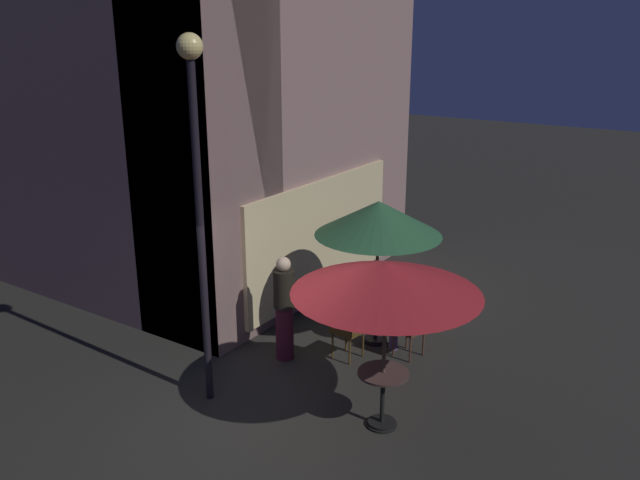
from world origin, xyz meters
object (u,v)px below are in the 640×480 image
(patio_umbrella_1, at_px, (387,279))
(patron_standing_1, at_px, (284,308))
(cafe_table_1, at_px, (383,389))
(patron_seated_0, at_px, (407,314))
(street_lamp_near_corner, at_px, (197,165))
(cafe_table_0, at_px, (376,310))
(cafe_chair_1, at_px, (344,328))
(patio_umbrella_0, at_px, (378,219))
(cafe_chair_0, at_px, (414,325))

(patio_umbrella_1, xyz_separation_m, patron_standing_1, (0.78, 2.13, -1.19))
(cafe_table_1, distance_m, patron_seated_0, 2.03)
(street_lamp_near_corner, distance_m, cafe_table_0, 4.04)
(street_lamp_near_corner, xyz_separation_m, patron_seated_0, (2.65, -1.68, -2.59))
(cafe_chair_1, xyz_separation_m, patron_standing_1, (-0.46, 0.80, 0.31))
(patio_umbrella_0, distance_m, patron_seated_0, 1.53)
(cafe_chair_1, bearing_deg, cafe_table_0, -0.00)
(cafe_table_1, xyz_separation_m, cafe_chair_1, (1.25, 1.34, -0.00))
(patron_standing_1, bearing_deg, patio_umbrella_0, -145.57)
(cafe_chair_0, height_order, patron_seated_0, patron_seated_0)
(cafe_table_0, xyz_separation_m, patron_seated_0, (-0.13, -0.61, 0.14))
(cafe_chair_0, distance_m, patron_standing_1, 2.01)
(cafe_table_0, distance_m, cafe_table_1, 2.40)
(cafe_table_0, xyz_separation_m, patron_standing_1, (-1.27, 0.89, 0.29))
(cafe_table_0, height_order, cafe_table_1, cafe_table_1)
(street_lamp_near_corner, bearing_deg, patron_standing_1, -6.80)
(street_lamp_near_corner, bearing_deg, cafe_table_0, -21.07)
(street_lamp_near_corner, relative_size, cafe_table_0, 6.30)
(patio_umbrella_0, height_order, cafe_chair_0, patio_umbrella_0)
(patio_umbrella_1, bearing_deg, cafe_table_1, 0.00)
(cafe_table_0, bearing_deg, street_lamp_near_corner, 158.93)
(patio_umbrella_0, distance_m, cafe_chair_1, 1.76)
(cafe_table_0, height_order, patron_standing_1, patron_standing_1)
(street_lamp_near_corner, distance_m, patron_standing_1, 2.87)
(cafe_table_1, bearing_deg, patron_seated_0, 18.06)
(patio_umbrella_0, height_order, cafe_chair_1, patio_umbrella_0)
(cafe_chair_0, bearing_deg, cafe_chair_1, 49.19)
(cafe_table_0, bearing_deg, cafe_chair_1, 173.19)
(patron_standing_1, bearing_deg, cafe_table_0, -145.57)
(patron_seated_0, bearing_deg, cafe_chair_0, 180.00)
(cafe_chair_1, bearing_deg, patio_umbrella_1, -126.15)
(patio_umbrella_1, relative_size, patron_seated_0, 1.90)
(street_lamp_near_corner, relative_size, patron_seated_0, 3.95)
(patio_umbrella_1, relative_size, patron_standing_1, 1.40)
(street_lamp_near_corner, relative_size, patron_standing_1, 2.92)
(patron_standing_1, bearing_deg, cafe_chair_1, -170.40)
(cafe_table_0, bearing_deg, patron_standing_1, 144.98)
(cafe_chair_1, distance_m, patron_seated_0, 1.00)
(street_lamp_near_corner, relative_size, cafe_chair_0, 5.23)
(patron_seated_0, relative_size, patron_standing_1, 0.74)
(cafe_chair_1, bearing_deg, street_lamp_near_corner, 160.48)
(street_lamp_near_corner, bearing_deg, patio_umbrella_1, -72.57)
(patio_umbrella_1, xyz_separation_m, patron_seated_0, (1.93, 0.63, -1.34))
(patron_seated_0, bearing_deg, cafe_chair_1, 55.92)
(cafe_table_0, relative_size, patron_seated_0, 0.63)
(cafe_table_1, height_order, patio_umbrella_1, patio_umbrella_1)
(cafe_table_0, relative_size, cafe_chair_0, 0.83)
(patio_umbrella_1, bearing_deg, street_lamp_near_corner, 107.43)
(street_lamp_near_corner, relative_size, patio_umbrella_1, 2.08)
(patio_umbrella_0, height_order, patron_seated_0, patio_umbrella_0)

